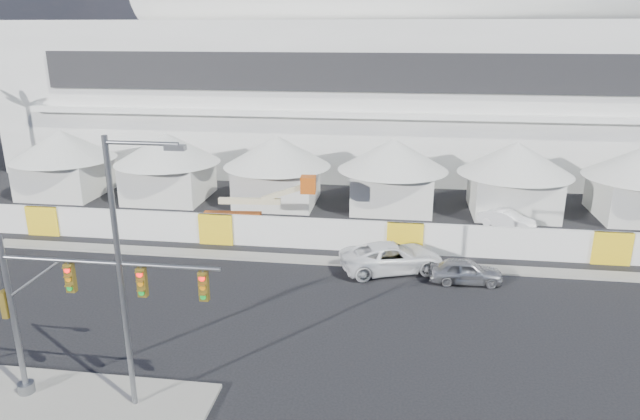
# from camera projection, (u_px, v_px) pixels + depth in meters

# --- Properties ---
(ground) EXTENTS (160.00, 160.00, 0.00)m
(ground) POSITION_uv_depth(u_px,v_px,m) (251.00, 382.00, 22.43)
(ground) COLOR black
(ground) RESTS_ON ground
(median_island) EXTENTS (10.00, 5.00, 0.15)m
(median_island) POSITION_uv_depth(u_px,v_px,m) (66.00, 415.00, 20.37)
(median_island) COLOR gray
(median_island) RESTS_ON ground
(stadium) EXTENTS (80.00, 24.80, 21.98)m
(stadium) POSITION_uv_depth(u_px,v_px,m) (435.00, 68.00, 57.57)
(stadium) COLOR silver
(stadium) RESTS_ON ground
(tent_row) EXTENTS (53.40, 8.40, 5.40)m
(tent_row) POSITION_uv_depth(u_px,v_px,m) (334.00, 166.00, 44.06)
(tent_row) COLOR silver
(tent_row) RESTS_ON ground
(hoarding_fence) EXTENTS (70.00, 0.25, 2.00)m
(hoarding_fence) POSITION_uv_depth(u_px,v_px,m) (405.00, 238.00, 35.02)
(hoarding_fence) COLOR white
(hoarding_fence) RESTS_ON ground
(sedan_silver) EXTENTS (1.75, 4.00, 1.34)m
(sedan_silver) POSITION_uv_depth(u_px,v_px,m) (466.00, 271.00, 31.04)
(sedan_silver) COLOR #9FA0A3
(sedan_silver) RESTS_ON ground
(pickup_curb) EXTENTS (4.55, 6.42, 1.63)m
(pickup_curb) POSITION_uv_depth(u_px,v_px,m) (392.00, 257.00, 32.56)
(pickup_curb) COLOR white
(pickup_curb) RESTS_ON ground
(lot_car_a) EXTENTS (3.20, 3.98, 1.27)m
(lot_car_a) POSITION_uv_depth(u_px,v_px,m) (507.00, 219.00, 39.61)
(lot_car_a) COLOR white
(lot_car_a) RESTS_ON ground
(traffic_mast) EXTENTS (8.21, 0.61, 6.31)m
(traffic_mast) POSITION_uv_depth(u_px,v_px,m) (61.00, 311.00, 20.23)
(traffic_mast) COLOR slate
(traffic_mast) RESTS_ON median_island
(streetlight_median) EXTENTS (2.74, 0.28, 9.92)m
(streetlight_median) POSITION_uv_depth(u_px,v_px,m) (126.00, 260.00, 19.18)
(streetlight_median) COLOR gray
(streetlight_median) RESTS_ON median_island
(boom_lift) EXTENTS (7.89, 2.09, 3.97)m
(boom_lift) POSITION_uv_depth(u_px,v_px,m) (242.00, 217.00, 38.65)
(boom_lift) COLOR #B84B11
(boom_lift) RESTS_ON ground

